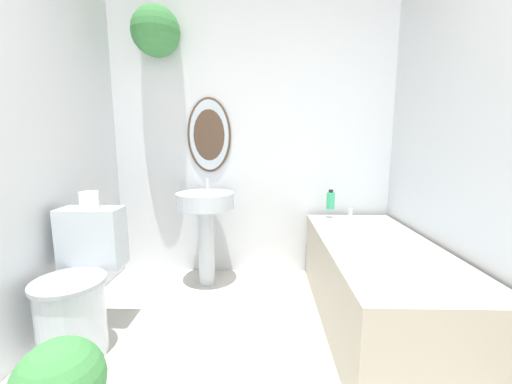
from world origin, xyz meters
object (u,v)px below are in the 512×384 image
(bathtub, at_px, (377,282))
(toilet_paper_roll, at_px, (89,200))
(shampoo_bottle, at_px, (331,200))
(pedestal_sink, at_px, (206,214))
(toilet, at_px, (79,290))

(bathtub, xyz_separation_m, toilet_paper_roll, (-1.80, -0.08, 0.55))
(shampoo_bottle, bearing_deg, pedestal_sink, -174.11)
(pedestal_sink, bearing_deg, shampoo_bottle, 5.89)
(pedestal_sink, relative_size, bathtub, 0.56)
(shampoo_bottle, bearing_deg, toilet, -150.03)
(toilet, xyz_separation_m, bathtub, (1.80, 0.26, -0.05))
(shampoo_bottle, distance_m, toilet_paper_roll, 1.79)
(toilet, relative_size, toilet_paper_roll, 7.14)
(toilet, relative_size, shampoo_bottle, 4.78)
(toilet_paper_roll, bearing_deg, bathtub, 2.62)
(pedestal_sink, xyz_separation_m, bathtub, (1.21, -0.56, -0.32))
(pedestal_sink, distance_m, toilet_paper_roll, 0.90)
(bathtub, height_order, toilet_paper_roll, toilet_paper_roll)
(bathtub, bearing_deg, toilet_paper_roll, -177.38)
(toilet, distance_m, shampoo_bottle, 1.91)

